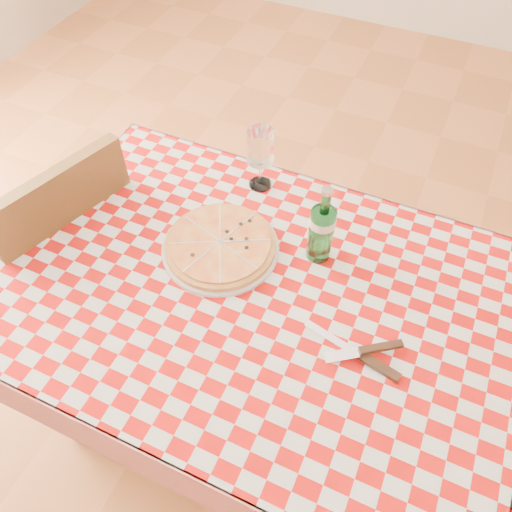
{
  "coord_description": "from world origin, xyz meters",
  "views": [
    {
      "loc": [
        0.3,
        -0.64,
        1.79
      ],
      "look_at": [
        -0.02,
        0.06,
        0.82
      ],
      "focal_mm": 35.0,
      "sensor_mm": 36.0,
      "label": 1
    }
  ],
  "objects_px": {
    "dining_table": "(254,312)",
    "chair_far": "(70,251)",
    "pizza_plate": "(220,245)",
    "wine_glass": "(260,160)",
    "water_bottle": "(322,224)"
  },
  "relations": [
    {
      "from": "dining_table",
      "to": "chair_far",
      "type": "xyz_separation_m",
      "value": [
        -0.68,
        0.04,
        -0.13
      ]
    },
    {
      "from": "pizza_plate",
      "to": "water_bottle",
      "type": "bearing_deg",
      "value": 20.46
    },
    {
      "from": "pizza_plate",
      "to": "chair_far",
      "type": "bearing_deg",
      "value": -175.41
    },
    {
      "from": "chair_far",
      "to": "water_bottle",
      "type": "bearing_deg",
      "value": -153.58
    },
    {
      "from": "chair_far",
      "to": "water_bottle",
      "type": "height_order",
      "value": "water_bottle"
    },
    {
      "from": "chair_far",
      "to": "water_bottle",
      "type": "xyz_separation_m",
      "value": [
        0.78,
        0.13,
        0.35
      ]
    },
    {
      "from": "chair_far",
      "to": "pizza_plate",
      "type": "distance_m",
      "value": 0.6
    },
    {
      "from": "dining_table",
      "to": "wine_glass",
      "type": "relative_size",
      "value": 6.23
    },
    {
      "from": "chair_far",
      "to": "pizza_plate",
      "type": "height_order",
      "value": "chair_far"
    },
    {
      "from": "dining_table",
      "to": "chair_far",
      "type": "relative_size",
      "value": 1.3
    },
    {
      "from": "pizza_plate",
      "to": "wine_glass",
      "type": "distance_m",
      "value": 0.28
    },
    {
      "from": "water_bottle",
      "to": "wine_glass",
      "type": "bearing_deg",
      "value": 143.74
    },
    {
      "from": "dining_table",
      "to": "pizza_plate",
      "type": "distance_m",
      "value": 0.2
    },
    {
      "from": "dining_table",
      "to": "pizza_plate",
      "type": "relative_size",
      "value": 3.84
    },
    {
      "from": "pizza_plate",
      "to": "wine_glass",
      "type": "xyz_separation_m",
      "value": [
        -0.01,
        0.27,
        0.08
      ]
    }
  ]
}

